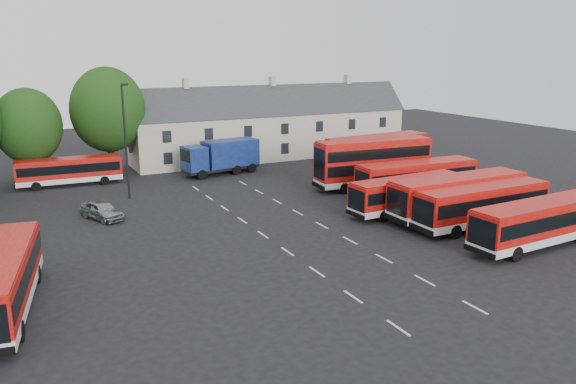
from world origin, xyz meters
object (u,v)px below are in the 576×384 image
at_px(bus_row_a, 539,220).
at_px(bus_west, 2,277).
at_px(silver_car, 102,210).
at_px(lamppost, 126,139).
at_px(box_truck, 222,155).
at_px(bus_dd_south, 373,160).

height_order(bus_row_a, bus_west, bus_west).
distance_m(silver_car, lamppost, 8.09).
bearing_deg(bus_row_a, lamppost, 127.80).
distance_m(bus_row_a, box_truck, 33.84).
distance_m(bus_dd_south, box_truck, 16.73).
bearing_deg(silver_car, box_truck, 14.69).
bearing_deg(box_truck, bus_row_a, -79.72).
bearing_deg(box_truck, silver_car, -149.99).
relative_size(bus_west, silver_car, 2.65).
distance_m(bus_dd_south, lamppost, 23.37).
bearing_deg(bus_dd_south, lamppost, 168.35).
height_order(bus_row_a, silver_car, bus_row_a).
distance_m(bus_west, box_truck, 34.23).
bearing_deg(bus_row_a, box_truck, 106.20).
bearing_deg(box_truck, bus_west, -138.13).
bearing_deg(lamppost, box_truck, 28.45).
bearing_deg(bus_west, lamppost, -17.85).
xyz_separation_m(bus_row_a, box_truck, (-11.11, 31.96, 0.16)).
distance_m(bus_dd_south, bus_west, 35.59).
distance_m(bus_row_a, silver_car, 32.68).
xyz_separation_m(bus_row_a, silver_car, (-25.62, 20.26, -1.16)).
distance_m(bus_west, silver_car, 16.48).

